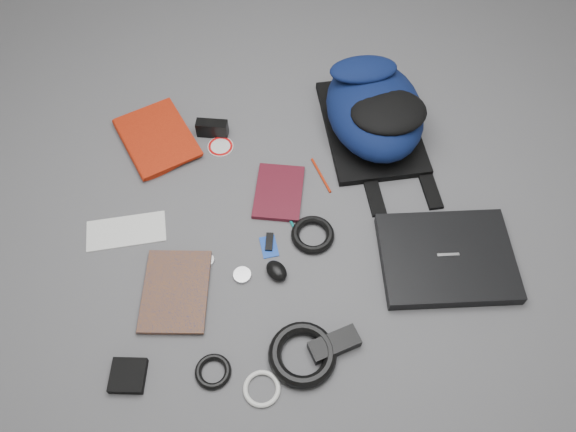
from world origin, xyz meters
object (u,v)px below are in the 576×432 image
object	(u,v)px
dvd_case	(279,192)
compact_camera	(212,128)
backpack	(374,109)
pouch	(128,376)
laptop	(447,258)
textbook_red	(127,151)
comic_book	(143,291)
mouse	(277,271)
power_brick	(334,344)

from	to	relation	value
dvd_case	compact_camera	world-z (taller)	compact_camera
backpack	pouch	bearing A→B (deg)	-137.73
laptop	pouch	xyz separation A→B (m)	(-0.96, -0.08, -0.01)
backpack	textbook_red	world-z (taller)	backpack
comic_book	pouch	distance (m)	0.25
laptop	pouch	distance (m)	0.97
comic_book	dvd_case	size ratio (longest dim) A/B	1.23
comic_book	dvd_case	bearing A→B (deg)	42.52
dvd_case	pouch	world-z (taller)	pouch
textbook_red	mouse	distance (m)	0.68
laptop	textbook_red	bearing A→B (deg)	155.27
comic_book	power_brick	world-z (taller)	power_brick
power_brick	comic_book	bearing A→B (deg)	140.22
textbook_red	dvd_case	size ratio (longest dim) A/B	1.39
compact_camera	power_brick	size ratio (longest dim) A/B	0.77
textbook_red	power_brick	xyz separation A→B (m)	(0.46, -0.84, 0.00)
textbook_red	compact_camera	distance (m)	0.30
textbook_red	power_brick	distance (m)	0.95
laptop	textbook_red	distance (m)	1.10
compact_camera	mouse	size ratio (longest dim) A/B	1.44
backpack	dvd_case	xyz separation A→B (m)	(-0.38, -0.17, -0.09)
backpack	compact_camera	xyz separation A→B (m)	(-0.54, 0.13, -0.07)
dvd_case	mouse	xyz separation A→B (m)	(-0.09, -0.28, 0.01)
laptop	textbook_red	xyz separation A→B (m)	(-0.86, 0.68, -0.00)
laptop	textbook_red	world-z (taller)	laptop
laptop	dvd_case	xyz separation A→B (m)	(-0.41, 0.38, -0.01)
laptop	comic_book	xyz separation A→B (m)	(-0.89, 0.15, -0.01)
compact_camera	pouch	bearing A→B (deg)	-95.91
mouse	power_brick	distance (m)	0.27
pouch	comic_book	bearing A→B (deg)	72.43
compact_camera	mouse	world-z (taller)	compact_camera
dvd_case	compact_camera	distance (m)	0.34
backpack	comic_book	size ratio (longest dim) A/B	1.90
laptop	dvd_case	world-z (taller)	laptop
textbook_red	power_brick	world-z (taller)	power_brick
backpack	laptop	bearing A→B (deg)	-78.76
textbook_red	mouse	world-z (taller)	mouse
mouse	compact_camera	bearing A→B (deg)	74.64
backpack	laptop	xyz separation A→B (m)	(0.03, -0.55, -0.08)
mouse	laptop	bearing A→B (deg)	-33.26
comic_book	power_brick	bearing A→B (deg)	-15.79
textbook_red	pouch	size ratio (longest dim) A/B	3.18
comic_book	power_brick	distance (m)	0.57
textbook_red	compact_camera	xyz separation A→B (m)	(0.30, 0.00, 0.01)
laptop	mouse	distance (m)	0.51
comic_book	power_brick	size ratio (longest dim) A/B	1.87
power_brick	mouse	bearing A→B (deg)	102.55
comic_book	pouch	xyz separation A→B (m)	(-0.07, -0.24, 0.00)
textbook_red	power_brick	bearing A→B (deg)	-74.52
backpack	pouch	distance (m)	1.13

